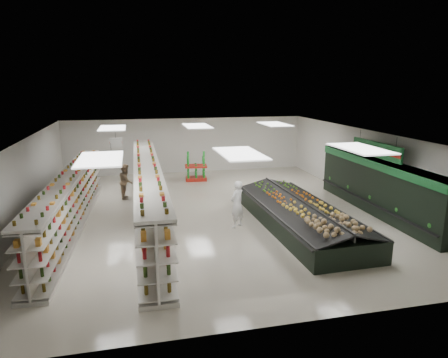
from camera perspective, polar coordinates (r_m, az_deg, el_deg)
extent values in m
plane|color=beige|center=(16.47, -1.46, -4.86)|extent=(16.00, 16.00, 0.00)
cube|color=white|center=(15.76, -1.53, 6.25)|extent=(14.00, 16.00, 0.02)
cube|color=white|center=(23.80, -5.34, 4.79)|extent=(14.00, 0.02, 3.20)
cube|color=white|center=(8.73, 9.21, -11.03)|extent=(14.00, 0.02, 3.20)
cube|color=white|center=(16.22, -26.52, -0.74)|extent=(0.02, 16.00, 3.20)
cube|color=white|center=(18.70, 20.04, 1.61)|extent=(0.02, 16.00, 3.20)
cube|color=black|center=(17.34, 21.31, -1.08)|extent=(0.80, 8.00, 2.20)
cube|color=#1C6931|center=(17.13, 21.52, 1.99)|extent=(0.85, 8.00, 0.30)
cube|color=black|center=(17.34, 20.47, -2.89)|extent=(0.55, 7.80, 0.15)
cube|color=silver|center=(17.20, 20.96, -0.30)|extent=(0.45, 7.70, 0.03)
cube|color=silver|center=(17.14, 21.05, 0.67)|extent=(0.45, 7.70, 0.03)
cube|color=white|center=(13.57, -15.74, 2.62)|extent=(0.50, 0.06, 0.40)
cube|color=#A71D13|center=(13.57, -15.74, 2.62)|extent=(0.52, 0.02, 0.12)
cylinder|color=black|center=(13.51, -15.82, 3.87)|extent=(0.01, 0.01, 0.50)
cube|color=white|center=(17.51, -15.19, 5.03)|extent=(0.50, 0.06, 0.40)
cube|color=#A71D13|center=(17.51, -15.19, 5.03)|extent=(0.52, 0.02, 0.12)
cylinder|color=black|center=(17.47, -15.25, 6.00)|extent=(0.01, 0.01, 0.50)
cube|color=#1C6931|center=(16.87, 20.91, 3.96)|extent=(0.10, 3.20, 0.60)
cube|color=#A71D13|center=(16.84, 20.74, 3.95)|extent=(0.03, 3.20, 0.18)
cylinder|color=black|center=(15.85, 23.41, 4.63)|extent=(0.01, 0.01, 0.50)
cylinder|color=black|center=(17.82, 18.89, 5.89)|extent=(0.01, 0.01, 0.50)
cube|color=silver|center=(15.97, -20.80, -6.17)|extent=(1.32, 11.22, 0.11)
cube|color=silver|center=(15.71, -21.07, -3.15)|extent=(0.53, 11.19, 1.87)
cube|color=silver|center=(15.48, -21.37, 0.30)|extent=(1.32, 11.22, 0.07)
cube|color=silver|center=(15.98, -21.60, -5.81)|extent=(0.88, 11.11, 0.03)
cube|color=silver|center=(15.86, -21.72, -4.41)|extent=(0.88, 11.11, 0.03)
cube|color=silver|center=(15.74, -21.85, -3.00)|extent=(0.88, 11.11, 0.03)
cube|color=silver|center=(15.64, -21.98, -1.56)|extent=(0.88, 11.11, 0.03)
cube|color=silver|center=(15.54, -22.12, -0.11)|extent=(0.88, 11.11, 0.03)
cube|color=silver|center=(15.90, -20.07, -5.77)|extent=(0.88, 11.11, 0.03)
cube|color=silver|center=(15.77, -20.19, -4.37)|extent=(0.88, 11.11, 0.03)
cube|color=silver|center=(15.66, -20.31, -2.94)|extent=(0.88, 11.11, 0.03)
cube|color=silver|center=(15.55, -20.44, -1.50)|extent=(0.88, 11.11, 0.03)
cube|color=silver|center=(15.46, -20.56, -0.04)|extent=(0.88, 11.11, 0.03)
cube|color=silver|center=(15.81, -10.64, -5.66)|extent=(1.07, 12.85, 0.13)
cube|color=silver|center=(15.51, -10.80, -2.15)|extent=(0.17, 12.84, 2.14)
cube|color=silver|center=(15.25, -10.98, 1.88)|extent=(1.07, 12.85, 0.09)
cube|color=silver|center=(15.76, -11.56, -5.27)|extent=(0.58, 12.74, 0.03)
cube|color=silver|center=(15.62, -11.64, -3.64)|extent=(0.58, 12.74, 0.03)
cube|color=silver|center=(15.49, -11.72, -1.99)|extent=(0.58, 12.74, 0.03)
cube|color=silver|center=(15.37, -11.80, -0.31)|extent=(0.58, 12.74, 0.03)
cube|color=silver|center=(15.27, -11.89, 1.40)|extent=(0.58, 12.74, 0.03)
cube|color=silver|center=(15.77, -9.76, -5.18)|extent=(0.58, 12.74, 0.03)
cube|color=silver|center=(15.63, -9.83, -3.55)|extent=(0.58, 12.74, 0.03)
cube|color=silver|center=(15.50, -9.90, -1.90)|extent=(0.58, 12.74, 0.03)
cube|color=silver|center=(15.38, -9.97, -0.21)|extent=(0.58, 12.74, 0.03)
cube|color=silver|center=(15.28, -10.04, 1.49)|extent=(0.58, 12.74, 0.03)
cube|color=black|center=(15.04, 10.76, -5.47)|extent=(2.68, 7.33, 0.73)
cube|color=#262626|center=(14.46, 6.49, -4.48)|extent=(0.26, 7.26, 0.06)
cube|color=#262626|center=(15.46, 14.88, -3.67)|extent=(0.26, 7.26, 0.06)
cube|color=black|center=(14.63, 8.54, -3.91)|extent=(1.53, 7.19, 0.37)
cube|color=black|center=(15.17, 13.06, -3.48)|extent=(1.53, 7.19, 0.37)
cube|color=#262626|center=(14.86, 10.86, -3.31)|extent=(0.24, 7.16, 0.26)
cube|color=#A71D13|center=(21.94, -4.01, 0.06)|extent=(1.20, 0.86, 0.19)
cube|color=red|center=(21.78, -4.04, 1.86)|extent=(1.25, 0.92, 0.09)
imported|color=silver|center=(14.66, 1.87, -3.61)|extent=(0.77, 0.72, 1.76)
imported|color=#98795D|center=(18.88, -13.83, -0.32)|extent=(0.53, 0.81, 1.61)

